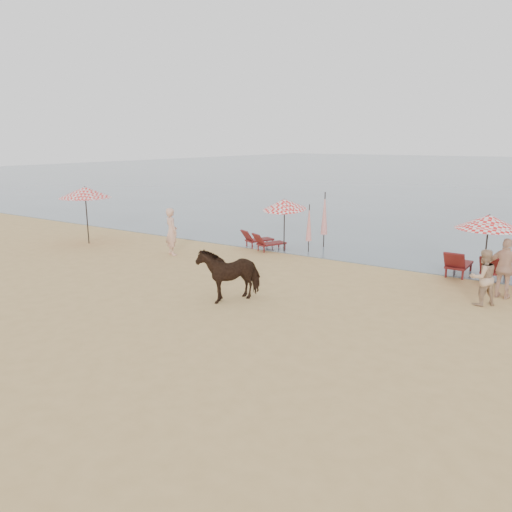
{
  "coord_description": "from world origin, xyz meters",
  "views": [
    {
      "loc": [
        8.41,
        -7.71,
        4.66
      ],
      "look_at": [
        0.0,
        5.0,
        1.1
      ],
      "focal_mm": 35.0,
      "sensor_mm": 36.0,
      "label": 1
    }
  ],
  "objects": [
    {
      "name": "beachgoer_right_a",
      "position": [
        6.24,
        7.33,
        0.82
      ],
      "size": [
        1.01,
        1.0,
        1.64
      ],
      "primitive_type": "imported",
      "rotation": [
        0.0,
        0.0,
        3.89
      ],
      "color": "tan",
      "rests_on": "ground"
    },
    {
      "name": "umbrella_open_left_b",
      "position": [
        -2.08,
        10.31,
        2.02
      ],
      "size": [
        1.83,
        1.87,
        2.34
      ],
      "rotation": [
        0.0,
        0.0,
        -0.22
      ],
      "color": "black",
      "rests_on": "ground"
    },
    {
      "name": "cow",
      "position": [
        -0.16,
        3.83,
        0.79
      ],
      "size": [
        1.54,
        2.05,
        1.58
      ],
      "primitive_type": "imported",
      "rotation": [
        0.0,
        0.0,
        -0.42
      ],
      "color": "black",
      "rests_on": "ground"
    },
    {
      "name": "umbrella_open_right",
      "position": [
        6.0,
        9.04,
        2.17
      ],
      "size": [
        1.98,
        1.98,
        2.41
      ],
      "rotation": [
        0.0,
        0.0,
        -0.3
      ],
      "color": "black",
      "rests_on": "ground"
    },
    {
      "name": "ground",
      "position": [
        0.0,
        0.0,
        0.0
      ],
      "size": [
        120.0,
        120.0,
        0.0
      ],
      "primitive_type": "plane",
      "color": "tan",
      "rests_on": "ground"
    },
    {
      "name": "beachgoer_right_b",
      "position": [
        6.68,
        8.4,
        0.91
      ],
      "size": [
        1.12,
        0.57,
        1.83
      ],
      "primitive_type": "imported",
      "rotation": [
        0.0,
        0.0,
        3.02
      ],
      "color": "tan",
      "rests_on": "ground"
    },
    {
      "name": "umbrella_closed_left",
      "position": [
        -1.02,
        11.98,
        1.51
      ],
      "size": [
        0.3,
        0.3,
        2.45
      ],
      "rotation": [
        0.0,
        0.0,
        0.03
      ],
      "color": "black",
      "rests_on": "ground"
    },
    {
      "name": "lounger_cluster_right",
      "position": [
        6.68,
        10.21,
        0.45
      ],
      "size": [
        4.11,
        1.8,
        0.65
      ],
      "rotation": [
        0.0,
        0.0,
        -0.02
      ],
      "color": "maroon",
      "rests_on": "ground"
    },
    {
      "name": "lounger_cluster_left",
      "position": [
        -3.15,
        10.21,
        0.38
      ],
      "size": [
        1.99,
        1.95,
        0.54
      ],
      "rotation": [
        0.0,
        0.0,
        -0.43
      ],
      "color": "maroon",
      "rests_on": "ground"
    },
    {
      "name": "beachgoer_left",
      "position": [
        -5.64,
        7.22,
        0.98
      ],
      "size": [
        0.84,
        0.72,
        1.95
      ],
      "primitive_type": "imported",
      "rotation": [
        0.0,
        0.0,
        2.71
      ],
      "color": "tan",
      "rests_on": "ground"
    },
    {
      "name": "umbrella_open_left_a",
      "position": [
        -10.45,
        6.82,
        2.35
      ],
      "size": [
        2.3,
        2.3,
        2.62
      ],
      "rotation": [
        0.0,
        0.0,
        0.03
      ],
      "color": "black",
      "rests_on": "ground"
    },
    {
      "name": "umbrella_closed_right",
      "position": [
        -1.14,
        10.75,
        1.26
      ],
      "size": [
        0.25,
        0.25,
        2.05
      ],
      "rotation": [
        0.0,
        0.0,
        -0.24
      ],
      "color": "black",
      "rests_on": "ground"
    }
  ]
}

